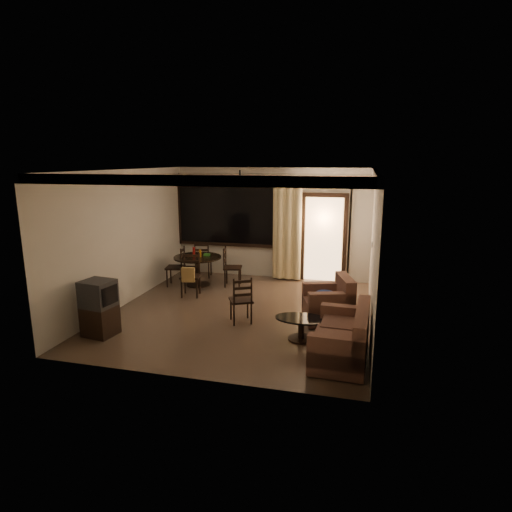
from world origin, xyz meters
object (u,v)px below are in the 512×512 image
(dining_chair_north, at_px, (203,266))
(dining_chair_south, at_px, (191,283))
(armchair, at_px, (330,303))
(tv_cabinet, at_px, (99,308))
(dining_chair_east, at_px, (232,274))
(side_chair, at_px, (241,308))
(dining_table, at_px, (198,263))
(coffee_table, at_px, (301,325))
(dining_chair_west, at_px, (176,274))
(sofa, at_px, (344,339))

(dining_chair_north, bearing_deg, dining_chair_south, 90.25)
(armchair, bearing_deg, tv_cabinet, -173.89)
(dining_chair_east, height_order, side_chair, dining_chair_east)
(dining_table, relative_size, tv_cabinet, 1.16)
(dining_chair_east, height_order, dining_chair_north, same)
(coffee_table, bearing_deg, dining_chair_north, 132.42)
(tv_cabinet, distance_m, armchair, 4.16)
(dining_chair_west, bearing_deg, coffee_table, 43.40)
(dining_table, height_order, sofa, dining_table)
(dining_chair_west, distance_m, coffee_table, 4.20)
(coffee_table, xyz_separation_m, side_chair, (-1.21, 0.52, 0.01))
(dining_chair_north, relative_size, sofa, 0.62)
(dining_chair_east, distance_m, dining_chair_north, 1.13)
(dining_table, bearing_deg, armchair, -26.13)
(side_chair, bearing_deg, dining_chair_west, -68.79)
(dining_table, height_order, dining_chair_east, dining_chair_east)
(coffee_table, bearing_deg, tv_cabinet, -169.23)
(tv_cabinet, xyz_separation_m, sofa, (4.16, 0.11, -0.17))
(coffee_table, bearing_deg, dining_table, 138.06)
(armchair, bearing_deg, dining_chair_east, 127.34)
(dining_table, relative_size, coffee_table, 1.27)
(dining_chair_west, relative_size, coffee_table, 1.06)
(armchair, distance_m, coffee_table, 1.07)
(armchair, distance_m, side_chair, 1.68)
(tv_cabinet, bearing_deg, dining_chair_east, 76.69)
(dining_chair_west, relative_size, dining_chair_east, 1.00)
(dining_chair_south, xyz_separation_m, dining_chair_north, (-0.31, 1.58, -0.02))
(sofa, bearing_deg, coffee_table, 145.90)
(coffee_table, bearing_deg, dining_chair_west, 144.27)
(coffee_table, bearing_deg, dining_chair_south, 147.24)
(dining_table, height_order, coffee_table, dining_table)
(dining_chair_west, relative_size, dining_chair_north, 1.00)
(dining_table, relative_size, dining_chair_south, 1.20)
(dining_table, bearing_deg, coffee_table, -41.94)
(dining_chair_south, bearing_deg, dining_chair_east, 45.70)
(dining_table, bearing_deg, tv_cabinet, -98.93)
(tv_cabinet, height_order, armchair, tv_cabinet)
(dining_chair_east, bearing_deg, dining_chair_west, 92.56)
(dining_chair_north, bearing_deg, dining_chair_west, 57.63)
(armchair, bearing_deg, dining_chair_north, 128.64)
(dining_chair_west, height_order, dining_chair_north, same)
(dining_chair_north, relative_size, tv_cabinet, 0.97)
(dining_chair_east, distance_m, coffee_table, 3.46)
(dining_chair_west, relative_size, sofa, 0.62)
(tv_cabinet, bearing_deg, sofa, 9.45)
(armchair, xyz_separation_m, side_chair, (-1.61, -0.47, -0.08))
(dining_chair_west, relative_size, side_chair, 1.05)
(dining_chair_east, height_order, tv_cabinet, tv_cabinet)
(dining_table, height_order, dining_chair_west, dining_chair_west)
(tv_cabinet, distance_m, side_chair, 2.51)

